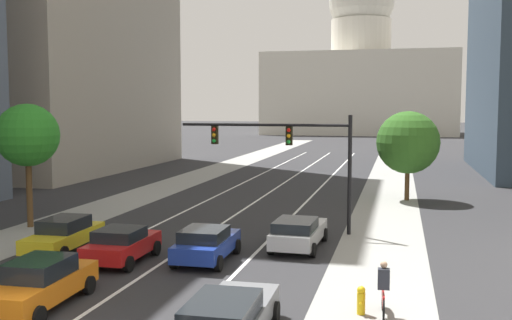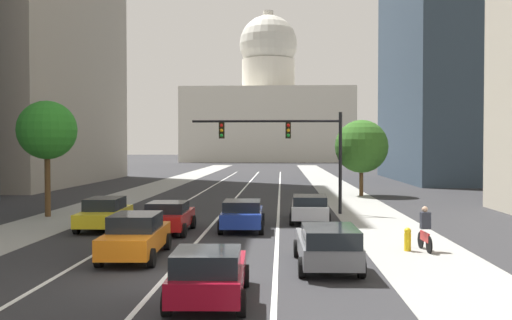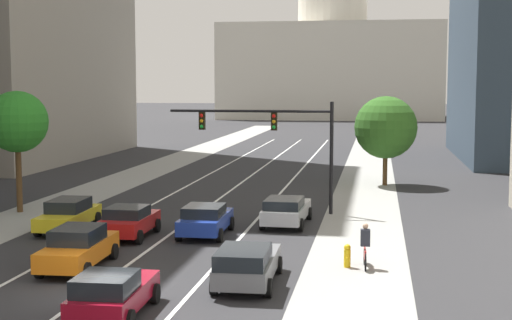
{
  "view_description": "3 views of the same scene",
  "coord_description": "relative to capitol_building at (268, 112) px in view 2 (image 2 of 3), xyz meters",
  "views": [
    {
      "loc": [
        9.47,
        -13.25,
        6.47
      ],
      "look_at": [
        1.0,
        21.85,
        3.23
      ],
      "focal_mm": 41.93,
      "sensor_mm": 36.0,
      "label": 1
    },
    {
      "loc": [
        3.56,
        -16.36,
        4.04
      ],
      "look_at": [
        2.3,
        11.02,
        3.35
      ],
      "focal_mm": 39.03,
      "sensor_mm": 36.0,
      "label": 2
    },
    {
      "loc": [
        9.47,
        -23.09,
        7.01
      ],
      "look_at": [
        2.62,
        18.95,
        2.65
      ],
      "focal_mm": 52.52,
      "sensor_mm": 36.0,
      "label": 3
    }
  ],
  "objects": [
    {
      "name": "ground_plane",
      "position": [
        0.0,
        -91.57,
        -13.09
      ],
      "size": [
        400.0,
        400.0,
        0.0
      ],
      "primitive_type": "plane",
      "color": "#2B2B2D"
    },
    {
      "name": "sidewalk_left",
      "position": [
        -8.75,
        -96.57,
        -13.09
      ],
      "size": [
        4.0,
        130.0,
        0.01
      ],
      "primitive_type": "cube",
      "color": "gray",
      "rests_on": "ground"
    },
    {
      "name": "sidewalk_right",
      "position": [
        8.75,
        -96.57,
        -13.09
      ],
      "size": [
        4.0,
        130.0,
        0.01
      ],
      "primitive_type": "cube",
      "color": "gray",
      "rests_on": "ground"
    },
    {
      "name": "lane_stripe_left",
      "position": [
        -3.38,
        -106.57,
        -13.08
      ],
      "size": [
        0.16,
        90.0,
        0.01
      ],
      "primitive_type": "cube",
      "color": "white",
      "rests_on": "ground"
    },
    {
      "name": "lane_stripe_center",
      "position": [
        0.0,
        -106.57,
        -13.08
      ],
      "size": [
        0.16,
        90.0,
        0.01
      ],
      "primitive_type": "cube",
      "color": "white",
      "rests_on": "ground"
    },
    {
      "name": "lane_stripe_right",
      "position": [
        3.38,
        -106.57,
        -13.08
      ],
      "size": [
        0.16,
        90.0,
        0.01
      ],
      "primitive_type": "cube",
      "color": "white",
      "rests_on": "ground"
    },
    {
      "name": "capitol_building",
      "position": [
        0.0,
        0.0,
        0.0
      ],
      "size": [
        43.43,
        26.19,
        39.77
      ],
      "color": "beige",
      "rests_on": "ground"
    },
    {
      "name": "car_gray",
      "position": [
        5.07,
        -129.64,
        -12.3
      ],
      "size": [
        2.12,
        4.7,
        1.49
      ],
      "rotation": [
        0.0,
        0.0,
        1.59
      ],
      "color": "slate",
      "rests_on": "ground"
    },
    {
      "name": "car_silver",
      "position": [
        5.06,
        -118.33,
        -12.32
      ],
      "size": [
        2.21,
        4.79,
        1.46
      ],
      "rotation": [
        0.0,
        0.0,
        1.54
      ],
      "color": "#B2B5BA",
      "rests_on": "ground"
    },
    {
      "name": "car_blue",
      "position": [
        1.69,
        -121.45,
        -12.32
      ],
      "size": [
        2.14,
        4.27,
        1.46
      ],
      "rotation": [
        0.0,
        0.0,
        1.59
      ],
      "color": "#1E389E",
      "rests_on": "ground"
    },
    {
      "name": "car_red",
      "position": [
        -1.69,
        -122.41,
        -12.33
      ],
      "size": [
        2.08,
        4.03,
        1.46
      ],
      "rotation": [
        0.0,
        0.0,
        1.57
      ],
      "color": "red",
      "rests_on": "ground"
    },
    {
      "name": "car_orange",
      "position": [
        -1.69,
        -128.2,
        -12.28
      ],
      "size": [
        2.1,
        4.71,
        1.6
      ],
      "rotation": [
        0.0,
        0.0,
        1.61
      ],
      "color": "orange",
      "rests_on": "ground"
    },
    {
      "name": "car_crimson",
      "position": [
        1.69,
        -133.75,
        -12.34
      ],
      "size": [
        2.1,
        4.14,
        1.47
      ],
      "rotation": [
        0.0,
        0.0,
        1.6
      ],
      "color": "maroon",
      "rests_on": "ground"
    },
    {
      "name": "car_yellow",
      "position": [
        -5.06,
        -121.26,
        -12.31
      ],
      "size": [
        2.06,
        4.74,
        1.51
      ],
      "rotation": [
        0.0,
        0.0,
        1.61
      ],
      "color": "yellow",
      "rests_on": "ground"
    },
    {
      "name": "traffic_signal_mast",
      "position": [
        4.08,
        -114.74,
        -8.71
      ],
      "size": [
        8.95,
        0.39,
        6.05
      ],
      "color": "black",
      "rests_on": "ground"
    },
    {
      "name": "fire_hydrant",
      "position": [
        8.4,
        -126.44,
        -12.63
      ],
      "size": [
        0.26,
        0.35,
        0.91
      ],
      "color": "yellow",
      "rests_on": "ground"
    },
    {
      "name": "cyclist",
      "position": [
        9.07,
        -126.38,
        -12.24
      ],
      "size": [
        0.38,
        1.7,
        1.72
      ],
      "rotation": [
        0.0,
        0.0,
        1.63
      ],
      "color": "black",
      "rests_on": "ground"
    },
    {
      "name": "street_tree_mid_left",
      "position": [
        -9.79,
        -116.85,
        -8.17
      ],
      "size": [
        3.34,
        3.34,
        6.63
      ],
      "color": "#51381E",
      "rests_on": "ground"
    },
    {
      "name": "street_tree_mid_right",
      "position": [
        10.02,
        -102.64,
        -9.09
      ],
      "size": [
        4.3,
        4.3,
        6.16
      ],
      "color": "#51381E",
      "rests_on": "ground"
    }
  ]
}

